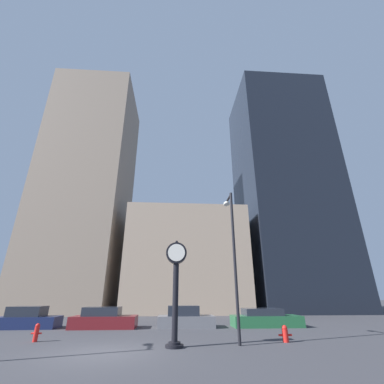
{
  "coord_description": "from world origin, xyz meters",
  "views": [
    {
      "loc": [
        2.57,
        -11.63,
        2.07
      ],
      "look_at": [
        4.12,
        10.8,
        11.1
      ],
      "focal_mm": 24.0,
      "sensor_mm": 36.0,
      "label": 1
    }
  ],
  "objects_px": {
    "street_clock": "(176,277)",
    "car_green": "(265,319)",
    "car_maroon": "(104,319)",
    "car_grey": "(185,318)",
    "car_navy": "(28,319)",
    "fire_hydrant_near": "(285,333)",
    "street_lamp_right": "(232,240)",
    "fire_hydrant_far": "(36,332)"
  },
  "relations": [
    {
      "from": "car_navy",
      "to": "car_grey",
      "type": "distance_m",
      "value": 10.5
    },
    {
      "from": "street_clock",
      "to": "fire_hydrant_far",
      "type": "bearing_deg",
      "value": 164.07
    },
    {
      "from": "fire_hydrant_near",
      "to": "car_green",
      "type": "bearing_deg",
      "value": 79.5
    },
    {
      "from": "car_green",
      "to": "fire_hydrant_far",
      "type": "xyz_separation_m",
      "value": [
        -12.96,
        -5.25,
        -0.1
      ]
    },
    {
      "from": "fire_hydrant_far",
      "to": "car_grey",
      "type": "bearing_deg",
      "value": 35.4
    },
    {
      "from": "street_lamp_right",
      "to": "car_navy",
      "type": "bearing_deg",
      "value": 152.03
    },
    {
      "from": "fire_hydrant_far",
      "to": "car_green",
      "type": "bearing_deg",
      "value": 22.05
    },
    {
      "from": "car_maroon",
      "to": "street_lamp_right",
      "type": "distance_m",
      "value": 10.75
    },
    {
      "from": "car_grey",
      "to": "fire_hydrant_far",
      "type": "height_order",
      "value": "car_grey"
    },
    {
      "from": "car_grey",
      "to": "car_navy",
      "type": "bearing_deg",
      "value": 178.61
    },
    {
      "from": "car_green",
      "to": "street_lamp_right",
      "type": "relative_size",
      "value": 0.66
    },
    {
      "from": "car_maroon",
      "to": "car_navy",
      "type": "bearing_deg",
      "value": 176.5
    },
    {
      "from": "car_green",
      "to": "fire_hydrant_far",
      "type": "height_order",
      "value": "car_green"
    },
    {
      "from": "car_green",
      "to": "street_clock",
      "type": "bearing_deg",
      "value": -131.65
    },
    {
      "from": "car_maroon",
      "to": "car_grey",
      "type": "distance_m",
      "value": 5.46
    },
    {
      "from": "fire_hydrant_far",
      "to": "street_lamp_right",
      "type": "height_order",
      "value": "street_lamp_right"
    },
    {
      "from": "car_grey",
      "to": "car_maroon",
      "type": "bearing_deg",
      "value": -179.47
    },
    {
      "from": "car_grey",
      "to": "car_green",
      "type": "relative_size",
      "value": 0.81
    },
    {
      "from": "car_green",
      "to": "fire_hydrant_near",
      "type": "relative_size",
      "value": 6.6
    },
    {
      "from": "fire_hydrant_far",
      "to": "car_navy",
      "type": "bearing_deg",
      "value": 120.23
    },
    {
      "from": "fire_hydrant_near",
      "to": "fire_hydrant_far",
      "type": "xyz_separation_m",
      "value": [
        -11.82,
        0.91,
        0.04
      ]
    },
    {
      "from": "street_clock",
      "to": "car_green",
      "type": "relative_size",
      "value": 0.95
    },
    {
      "from": "street_clock",
      "to": "fire_hydrant_far",
      "type": "xyz_separation_m",
      "value": [
        -6.58,
        1.88,
        -2.41
      ]
    },
    {
      "from": "street_lamp_right",
      "to": "car_green",
      "type": "bearing_deg",
      "value": 61.72
    },
    {
      "from": "car_navy",
      "to": "fire_hydrant_near",
      "type": "xyz_separation_m",
      "value": [
        14.97,
        -6.32,
        -0.2
      ]
    },
    {
      "from": "fire_hydrant_far",
      "to": "street_lamp_right",
      "type": "distance_m",
      "value": 10.45
    },
    {
      "from": "car_navy",
      "to": "car_green",
      "type": "relative_size",
      "value": 0.82
    },
    {
      "from": "street_lamp_right",
      "to": "street_clock",
      "type": "bearing_deg",
      "value": -168.24
    },
    {
      "from": "car_maroon",
      "to": "car_grey",
      "type": "height_order",
      "value": "car_grey"
    },
    {
      "from": "car_green",
      "to": "fire_hydrant_near",
      "type": "height_order",
      "value": "car_green"
    },
    {
      "from": "car_maroon",
      "to": "fire_hydrant_near",
      "type": "relative_size",
      "value": 5.87
    },
    {
      "from": "car_maroon",
      "to": "street_lamp_right",
      "type": "relative_size",
      "value": 0.59
    },
    {
      "from": "street_lamp_right",
      "to": "car_maroon",
      "type": "bearing_deg",
      "value": 139.67
    },
    {
      "from": "fire_hydrant_near",
      "to": "fire_hydrant_far",
      "type": "relative_size",
      "value": 0.92
    },
    {
      "from": "car_maroon",
      "to": "fire_hydrant_far",
      "type": "distance_m",
      "value": 5.47
    },
    {
      "from": "car_grey",
      "to": "street_lamp_right",
      "type": "xyz_separation_m",
      "value": [
        2.1,
        -6.5,
        4.12
      ]
    },
    {
      "from": "car_navy",
      "to": "car_green",
      "type": "distance_m",
      "value": 16.11
    },
    {
      "from": "street_clock",
      "to": "car_green",
      "type": "bearing_deg",
      "value": 48.18
    },
    {
      "from": "car_grey",
      "to": "fire_hydrant_far",
      "type": "xyz_separation_m",
      "value": [
        -7.34,
        -5.22,
        -0.17
      ]
    },
    {
      "from": "car_maroon",
      "to": "car_grey",
      "type": "relative_size",
      "value": 1.1
    },
    {
      "from": "fire_hydrant_far",
      "to": "fire_hydrant_near",
      "type": "bearing_deg",
      "value": -4.39
    },
    {
      "from": "car_maroon",
      "to": "car_grey",
      "type": "xyz_separation_m",
      "value": [
        5.46,
        0.08,
        0.02
      ]
    }
  ]
}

